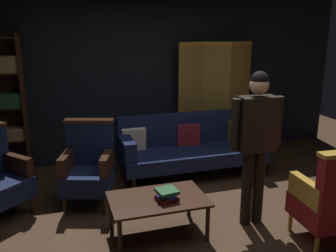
{
  "coord_description": "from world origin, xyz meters",
  "views": [
    {
      "loc": [
        -1.29,
        -3.36,
        2.13
      ],
      "look_at": [
        0.0,
        0.8,
        0.95
      ],
      "focal_mm": 39.16,
      "sensor_mm": 36.0,
      "label": 1
    }
  ],
  "objects_px": {
    "coffee_table": "(158,202)",
    "standing_figure": "(256,135)",
    "velvet_couch": "(190,144)",
    "book_red_leather": "(167,198)",
    "book_green_cloth": "(167,191)",
    "armchair_gilt_accent": "(331,199)",
    "armchair_wing_right": "(88,166)",
    "book_navy_cloth": "(167,195)",
    "folding_screen": "(215,98)"
  },
  "relations": [
    {
      "from": "coffee_table",
      "to": "standing_figure",
      "type": "xyz_separation_m",
      "value": [
        1.07,
        -0.07,
        0.65
      ]
    },
    {
      "from": "velvet_couch",
      "to": "coffee_table",
      "type": "relative_size",
      "value": 2.12
    },
    {
      "from": "standing_figure",
      "to": "book_red_leather",
      "type": "xyz_separation_m",
      "value": [
        -0.99,
        0.0,
        -0.59
      ]
    },
    {
      "from": "book_red_leather",
      "to": "standing_figure",
      "type": "bearing_deg",
      "value": -0.2
    },
    {
      "from": "velvet_couch",
      "to": "book_green_cloth",
      "type": "height_order",
      "value": "velvet_couch"
    },
    {
      "from": "armchair_gilt_accent",
      "to": "book_red_leather",
      "type": "height_order",
      "value": "armchair_gilt_accent"
    },
    {
      "from": "velvet_couch",
      "to": "book_red_leather",
      "type": "xyz_separation_m",
      "value": [
        -0.84,
        -1.54,
        -0.02
      ]
    },
    {
      "from": "armchair_wing_right",
      "to": "standing_figure",
      "type": "height_order",
      "value": "standing_figure"
    },
    {
      "from": "coffee_table",
      "to": "book_green_cloth",
      "type": "xyz_separation_m",
      "value": [
        0.08,
        -0.07,
        0.14
      ]
    },
    {
      "from": "velvet_couch",
      "to": "book_green_cloth",
      "type": "xyz_separation_m",
      "value": [
        -0.84,
        -1.54,
        0.06
      ]
    },
    {
      "from": "book_navy_cloth",
      "to": "standing_figure",
      "type": "bearing_deg",
      "value": -0.2
    },
    {
      "from": "book_green_cloth",
      "to": "armchair_wing_right",
      "type": "bearing_deg",
      "value": 124.62
    },
    {
      "from": "coffee_table",
      "to": "armchair_gilt_accent",
      "type": "distance_m",
      "value": 1.73
    },
    {
      "from": "folding_screen",
      "to": "book_navy_cloth",
      "type": "bearing_deg",
      "value": -124.36
    },
    {
      "from": "folding_screen",
      "to": "velvet_couch",
      "type": "bearing_deg",
      "value": -134.69
    },
    {
      "from": "coffee_table",
      "to": "armchair_gilt_accent",
      "type": "relative_size",
      "value": 0.96
    },
    {
      "from": "velvet_couch",
      "to": "book_green_cloth",
      "type": "relative_size",
      "value": 10.55
    },
    {
      "from": "velvet_couch",
      "to": "coffee_table",
      "type": "bearing_deg",
      "value": -121.85
    },
    {
      "from": "folding_screen",
      "to": "book_green_cloth",
      "type": "relative_size",
      "value": 9.45
    },
    {
      "from": "folding_screen",
      "to": "book_navy_cloth",
      "type": "height_order",
      "value": "folding_screen"
    },
    {
      "from": "velvet_couch",
      "to": "book_green_cloth",
      "type": "bearing_deg",
      "value": -118.53
    },
    {
      "from": "coffee_table",
      "to": "armchair_wing_right",
      "type": "relative_size",
      "value": 0.96
    },
    {
      "from": "folding_screen",
      "to": "book_green_cloth",
      "type": "height_order",
      "value": "folding_screen"
    },
    {
      "from": "armchair_gilt_accent",
      "to": "armchair_wing_right",
      "type": "bearing_deg",
      "value": 144.21
    },
    {
      "from": "book_red_leather",
      "to": "book_green_cloth",
      "type": "bearing_deg",
      "value": 0.0
    },
    {
      "from": "velvet_couch",
      "to": "folding_screen",
      "type": "bearing_deg",
      "value": 45.31
    },
    {
      "from": "book_green_cloth",
      "to": "folding_screen",
      "type": "bearing_deg",
      "value": 55.64
    },
    {
      "from": "coffee_table",
      "to": "book_navy_cloth",
      "type": "height_order",
      "value": "book_navy_cloth"
    },
    {
      "from": "armchair_wing_right",
      "to": "armchair_gilt_accent",
      "type": "bearing_deg",
      "value": -35.79
    },
    {
      "from": "folding_screen",
      "to": "coffee_table",
      "type": "relative_size",
      "value": 1.9
    },
    {
      "from": "armchair_gilt_accent",
      "to": "armchair_wing_right",
      "type": "relative_size",
      "value": 1.0
    },
    {
      "from": "book_green_cloth",
      "to": "velvet_couch",
      "type": "bearing_deg",
      "value": 61.47
    },
    {
      "from": "book_green_cloth",
      "to": "standing_figure",
      "type": "bearing_deg",
      "value": -0.2
    },
    {
      "from": "standing_figure",
      "to": "velvet_couch",
      "type": "bearing_deg",
      "value": 95.51
    },
    {
      "from": "velvet_couch",
      "to": "book_red_leather",
      "type": "bearing_deg",
      "value": -118.53
    },
    {
      "from": "velvet_couch",
      "to": "coffee_table",
      "type": "xyz_separation_m",
      "value": [
        -0.92,
        -1.47,
        -0.08
      ]
    },
    {
      "from": "armchair_wing_right",
      "to": "book_red_leather",
      "type": "height_order",
      "value": "armchair_wing_right"
    },
    {
      "from": "coffee_table",
      "to": "armchair_wing_right",
      "type": "bearing_deg",
      "value": 123.24
    },
    {
      "from": "folding_screen",
      "to": "coffee_table",
      "type": "xyz_separation_m",
      "value": [
        -1.62,
        -2.18,
        -0.61
      ]
    },
    {
      "from": "armchair_wing_right",
      "to": "book_red_leather",
      "type": "relative_size",
      "value": 5.28
    },
    {
      "from": "folding_screen",
      "to": "standing_figure",
      "type": "distance_m",
      "value": 2.32
    },
    {
      "from": "standing_figure",
      "to": "book_navy_cloth",
      "type": "xyz_separation_m",
      "value": [
        -0.99,
        0.0,
        -0.55
      ]
    },
    {
      "from": "velvet_couch",
      "to": "standing_figure",
      "type": "distance_m",
      "value": 1.65
    },
    {
      "from": "coffee_table",
      "to": "armchair_gilt_accent",
      "type": "xyz_separation_m",
      "value": [
        1.6,
        -0.66,
        0.12
      ]
    },
    {
      "from": "folding_screen",
      "to": "velvet_couch",
      "type": "relative_size",
      "value": 0.9
    },
    {
      "from": "book_red_leather",
      "to": "armchair_wing_right",
      "type": "bearing_deg",
      "value": 124.62
    },
    {
      "from": "book_red_leather",
      "to": "coffee_table",
      "type": "bearing_deg",
      "value": 139.74
    },
    {
      "from": "velvet_couch",
      "to": "standing_figure",
      "type": "height_order",
      "value": "standing_figure"
    },
    {
      "from": "armchair_wing_right",
      "to": "book_red_leather",
      "type": "bearing_deg",
      "value": -55.38
    },
    {
      "from": "armchair_gilt_accent",
      "to": "book_red_leather",
      "type": "relative_size",
      "value": 5.28
    }
  ]
}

